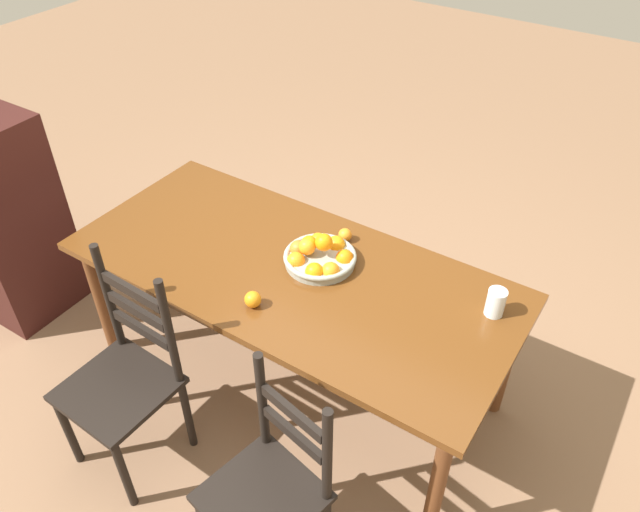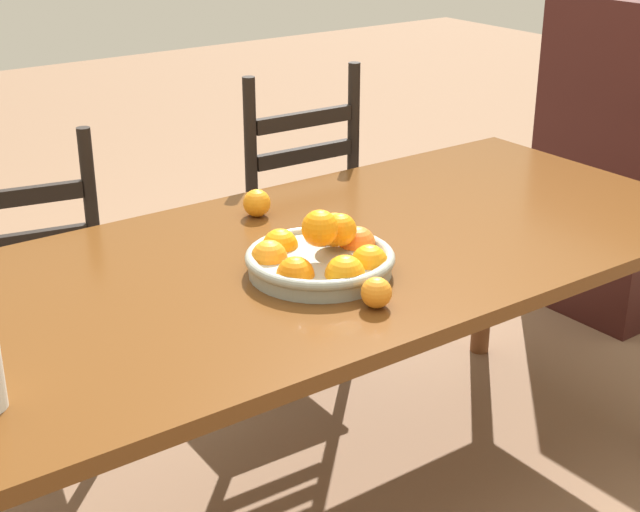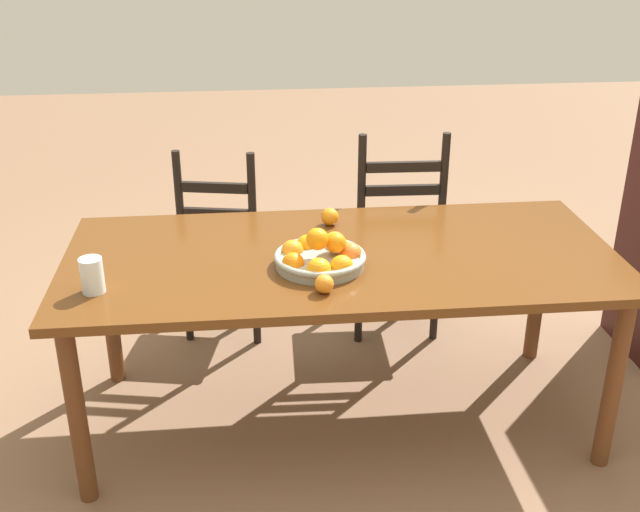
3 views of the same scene
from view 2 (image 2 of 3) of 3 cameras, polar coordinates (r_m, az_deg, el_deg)
The scene contains 8 objects.
ground_plane at distance 2.50m, azimuth 0.32°, elevation -15.11°, with size 12.00×12.00×0.00m, color #815F46.
dining_table at distance 2.16m, azimuth 0.36°, elevation -1.33°, with size 2.01×0.91×0.73m.
chair_near_window at distance 2.71m, azimuth -17.18°, elevation -2.37°, with size 0.45×0.45×0.93m.
chair_by_cabinet at distance 2.96m, azimuth -2.34°, elevation 1.59°, with size 0.43×0.43×1.00m.
cabinet at distance 3.57m, azimuth 18.81°, elevation 5.92°, with size 0.58×0.48×1.14m, color #361613.
fruit_bowl at distance 2.00m, azimuth 0.09°, elevation -0.02°, with size 0.32×0.32×0.16m.
orange_loose_0 at distance 2.33m, azimuth -3.90°, elevation 3.26°, with size 0.07×0.07×0.07m, color orange.
orange_loose_1 at distance 1.85m, azimuth 3.48°, elevation -2.26°, with size 0.06×0.06×0.06m, color orange.
Camera 2 is at (-1.16, -1.59, 1.54)m, focal length 52.17 mm.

